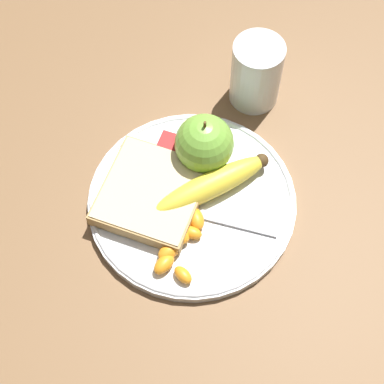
{
  "coord_description": "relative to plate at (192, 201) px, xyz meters",
  "views": [
    {
      "loc": [
        -0.34,
        -0.13,
        0.71
      ],
      "look_at": [
        0.0,
        0.0,
        0.03
      ],
      "focal_mm": 60.0,
      "sensor_mm": 36.0,
      "label": 1
    }
  ],
  "objects": [
    {
      "name": "ground_plane",
      "position": [
        0.0,
        0.0,
        -0.01
      ],
      "size": [
        3.0,
        3.0,
        0.0
      ],
      "primitive_type": "plane",
      "color": "brown"
    },
    {
      "name": "orange_segment_4",
      "position": [
        -0.1,
        -0.03,
        0.01
      ],
      "size": [
        0.03,
        0.03,
        0.01
      ],
      "color": "orange",
      "rests_on": "plate"
    },
    {
      "name": "orange_segment_0",
      "position": [
        -0.05,
        0.0,
        0.01
      ],
      "size": [
        0.03,
        0.04,
        0.02
      ],
      "color": "orange",
      "rests_on": "plate"
    },
    {
      "name": "jam_packet",
      "position": [
        0.05,
        0.05,
        0.01
      ],
      "size": [
        0.05,
        0.04,
        0.02
      ],
      "color": "white",
      "rests_on": "plate"
    },
    {
      "name": "apple",
      "position": [
        0.06,
        0.01,
        0.04
      ],
      "size": [
        0.07,
        0.07,
        0.08
      ],
      "color": "#72B23D",
      "rests_on": "plate"
    },
    {
      "name": "orange_segment_2",
      "position": [
        -0.09,
        0.0,
        0.01
      ],
      "size": [
        0.03,
        0.03,
        0.02
      ],
      "color": "orange",
      "rests_on": "plate"
    },
    {
      "name": "fork",
      "position": [
        -0.02,
        -0.01,
        0.01
      ],
      "size": [
        0.03,
        0.17,
        0.0
      ],
      "rotation": [
        0.0,
        0.0,
        14.22
      ],
      "color": "#B2B2B7",
      "rests_on": "plate"
    },
    {
      "name": "orange_segment_6",
      "position": [
        -0.03,
        -0.01,
        0.01
      ],
      "size": [
        0.04,
        0.03,
        0.02
      ],
      "color": "orange",
      "rests_on": "plate"
    },
    {
      "name": "juice_glass",
      "position": [
        0.19,
        -0.02,
        0.04
      ],
      "size": [
        0.07,
        0.07,
        0.1
      ],
      "color": "silver",
      "rests_on": "ground_plane"
    },
    {
      "name": "banana",
      "position": [
        0.02,
        -0.02,
        0.02
      ],
      "size": [
        0.14,
        0.13,
        0.03
      ],
      "color": "yellow",
      "rests_on": "plate"
    },
    {
      "name": "orange_segment_1",
      "position": [
        -0.03,
        0.02,
        0.01
      ],
      "size": [
        0.03,
        0.02,
        0.02
      ],
      "color": "orange",
      "rests_on": "plate"
    },
    {
      "name": "orange_segment_7",
      "position": [
        -0.08,
        0.0,
        0.01
      ],
      "size": [
        0.04,
        0.03,
        0.02
      ],
      "color": "orange",
      "rests_on": "plate"
    },
    {
      "name": "orange_segment_3",
      "position": [
        -0.05,
        0.03,
        0.01
      ],
      "size": [
        0.03,
        0.02,
        0.02
      ],
      "color": "orange",
      "rests_on": "plate"
    },
    {
      "name": "plate",
      "position": [
        0.0,
        0.0,
        0.0
      ],
      "size": [
        0.26,
        0.26,
        0.01
      ],
      "color": "silver",
      "rests_on": "ground_plane"
    },
    {
      "name": "bread_slice",
      "position": [
        -0.01,
        0.05,
        0.02
      ],
      "size": [
        0.12,
        0.12,
        0.02
      ],
      "color": "#AB8751",
      "rests_on": "plate"
    },
    {
      "name": "orange_segment_5",
      "position": [
        -0.04,
        -0.02,
        0.01
      ],
      "size": [
        0.02,
        0.03,
        0.01
      ],
      "color": "orange",
      "rests_on": "plate"
    }
  ]
}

